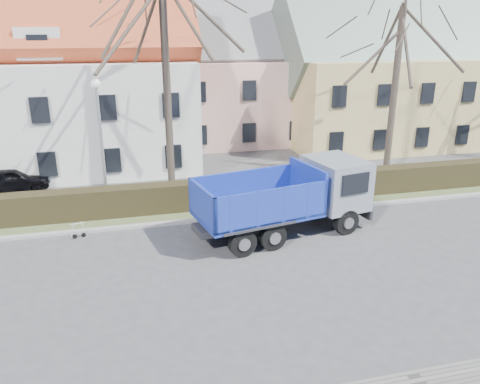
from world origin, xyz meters
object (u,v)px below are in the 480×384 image
object	(u,v)px
streetlight	(102,146)
parked_car_a	(12,179)
cart_frame	(73,231)
dump_truck	(278,200)

from	to	relation	value
streetlight	parked_car_a	distance (m)	6.71
parked_car_a	streetlight	bearing A→B (deg)	-136.25
streetlight	cart_frame	distance (m)	4.17
dump_truck	parked_car_a	size ratio (longest dim) A/B	2.03
dump_truck	parked_car_a	bearing A→B (deg)	132.35
parked_car_a	cart_frame	bearing A→B (deg)	-159.59
dump_truck	parked_car_a	xyz separation A→B (m)	(-11.58, 8.50, -0.86)
dump_truck	parked_car_a	world-z (taller)	dump_truck
dump_truck	parked_car_a	distance (m)	14.39
streetlight	parked_car_a	world-z (taller)	streetlight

